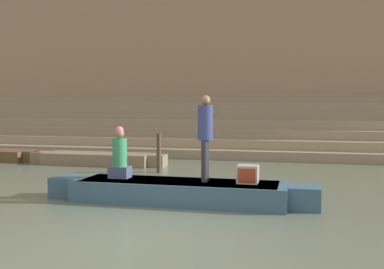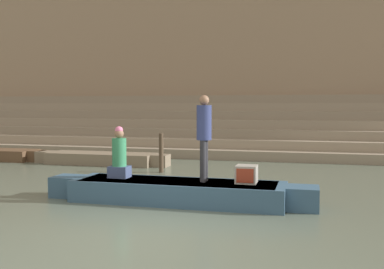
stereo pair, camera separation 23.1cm
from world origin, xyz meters
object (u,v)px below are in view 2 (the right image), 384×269
(mooring_post, at_px, (161,153))
(moored_boat_shore, at_px, (101,158))
(person_standing, at_px, (204,131))
(tv_set, at_px, (246,174))
(rowboat_main, at_px, (177,191))
(person_rowing, at_px, (119,156))

(mooring_post, bearing_deg, moored_boat_shore, 154.50)
(person_standing, height_order, mooring_post, person_standing)
(moored_boat_shore, relative_size, mooring_post, 4.09)
(moored_boat_shore, distance_m, mooring_post, 2.92)
(mooring_post, bearing_deg, tv_set, -50.41)
(person_standing, xyz_separation_m, tv_set, (0.88, 0.03, -0.87))
(moored_boat_shore, bearing_deg, person_standing, -43.38)
(moored_boat_shore, height_order, mooring_post, mooring_post)
(rowboat_main, xyz_separation_m, mooring_post, (-1.69, 3.90, 0.35))
(tv_set, distance_m, mooring_post, 4.90)
(rowboat_main, bearing_deg, moored_boat_shore, 128.67)
(person_rowing, bearing_deg, tv_set, 16.78)
(rowboat_main, height_order, moored_boat_shore, rowboat_main)
(mooring_post, bearing_deg, person_standing, -59.52)
(mooring_post, bearing_deg, rowboat_main, -66.63)
(person_rowing, relative_size, tv_set, 2.50)
(person_standing, distance_m, tv_set, 1.24)
(rowboat_main, height_order, person_rowing, person_rowing)
(rowboat_main, bearing_deg, tv_set, 3.75)
(person_standing, height_order, tv_set, person_standing)
(person_rowing, bearing_deg, mooring_post, 111.16)
(person_standing, xyz_separation_m, mooring_post, (-2.24, 3.80, -0.91))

